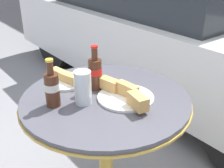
{
  "coord_description": "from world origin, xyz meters",
  "views": [
    {
      "loc": [
        0.89,
        -0.67,
        1.36
      ],
      "look_at": [
        0.0,
        0.04,
        0.8
      ],
      "focal_mm": 45.0,
      "sensor_mm": 36.0,
      "label": 1
    }
  ],
  "objects_px": {
    "cola_bottle_left": "(95,72)",
    "lunch_plate_near": "(125,95)",
    "drinking_glass": "(83,89)",
    "parked_car": "(177,28)",
    "cola_bottle_right": "(52,88)",
    "lunch_plate_far": "(66,79)",
    "bistro_table": "(106,121)"
  },
  "relations": [
    {
      "from": "bistro_table",
      "to": "cola_bottle_left",
      "type": "height_order",
      "value": "cola_bottle_left"
    },
    {
      "from": "lunch_plate_far",
      "to": "cola_bottle_right",
      "type": "bearing_deg",
      "value": -43.84
    },
    {
      "from": "cola_bottle_left",
      "to": "lunch_plate_near",
      "type": "relative_size",
      "value": 0.69
    },
    {
      "from": "cola_bottle_left",
      "to": "parked_car",
      "type": "height_order",
      "value": "parked_car"
    },
    {
      "from": "drinking_glass",
      "to": "parked_car",
      "type": "bearing_deg",
      "value": 117.71
    },
    {
      "from": "drinking_glass",
      "to": "lunch_plate_near",
      "type": "bearing_deg",
      "value": 60.6
    },
    {
      "from": "drinking_glass",
      "to": "lunch_plate_far",
      "type": "relative_size",
      "value": 0.71
    },
    {
      "from": "cola_bottle_left",
      "to": "drinking_glass",
      "type": "xyz_separation_m",
      "value": [
        0.08,
        -0.12,
        -0.02
      ]
    },
    {
      "from": "lunch_plate_far",
      "to": "parked_car",
      "type": "height_order",
      "value": "parked_car"
    },
    {
      "from": "cola_bottle_left",
      "to": "parked_car",
      "type": "relative_size",
      "value": 0.05
    },
    {
      "from": "bistro_table",
      "to": "drinking_glass",
      "type": "relative_size",
      "value": 5.26
    },
    {
      "from": "cola_bottle_right",
      "to": "lunch_plate_near",
      "type": "relative_size",
      "value": 0.68
    },
    {
      "from": "bistro_table",
      "to": "cola_bottle_right",
      "type": "xyz_separation_m",
      "value": [
        -0.07,
        -0.22,
        0.22
      ]
    },
    {
      "from": "lunch_plate_far",
      "to": "drinking_glass",
      "type": "bearing_deg",
      "value": -10.61
    },
    {
      "from": "drinking_glass",
      "to": "bistro_table",
      "type": "bearing_deg",
      "value": 83.62
    },
    {
      "from": "cola_bottle_left",
      "to": "drinking_glass",
      "type": "bearing_deg",
      "value": -56.46
    },
    {
      "from": "cola_bottle_right",
      "to": "parked_car",
      "type": "xyz_separation_m",
      "value": [
        -0.85,
        1.84,
        -0.22
      ]
    },
    {
      "from": "cola_bottle_right",
      "to": "drinking_glass",
      "type": "relative_size",
      "value": 1.42
    },
    {
      "from": "cola_bottle_left",
      "to": "lunch_plate_far",
      "type": "bearing_deg",
      "value": -151.08
    },
    {
      "from": "cola_bottle_right",
      "to": "parked_car",
      "type": "bearing_deg",
      "value": 114.7
    },
    {
      "from": "lunch_plate_near",
      "to": "parked_car",
      "type": "height_order",
      "value": "parked_car"
    },
    {
      "from": "bistro_table",
      "to": "drinking_glass",
      "type": "distance_m",
      "value": 0.23
    },
    {
      "from": "bistro_table",
      "to": "parked_car",
      "type": "distance_m",
      "value": 1.86
    },
    {
      "from": "cola_bottle_left",
      "to": "lunch_plate_near",
      "type": "bearing_deg",
      "value": 13.69
    },
    {
      "from": "bistro_table",
      "to": "cola_bottle_left",
      "type": "relative_size",
      "value": 3.62
    },
    {
      "from": "cola_bottle_right",
      "to": "lunch_plate_far",
      "type": "bearing_deg",
      "value": 136.16
    },
    {
      "from": "cola_bottle_left",
      "to": "cola_bottle_right",
      "type": "relative_size",
      "value": 1.02
    },
    {
      "from": "lunch_plate_near",
      "to": "parked_car",
      "type": "xyz_separation_m",
      "value": [
        -1.0,
        1.57,
        -0.16
      ]
    },
    {
      "from": "parked_car",
      "to": "lunch_plate_near",
      "type": "bearing_deg",
      "value": -57.51
    },
    {
      "from": "bistro_table",
      "to": "drinking_glass",
      "type": "height_order",
      "value": "drinking_glass"
    },
    {
      "from": "drinking_glass",
      "to": "lunch_plate_near",
      "type": "distance_m",
      "value": 0.19
    },
    {
      "from": "bistro_table",
      "to": "cola_bottle_right",
      "type": "relative_size",
      "value": 3.69
    }
  ]
}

